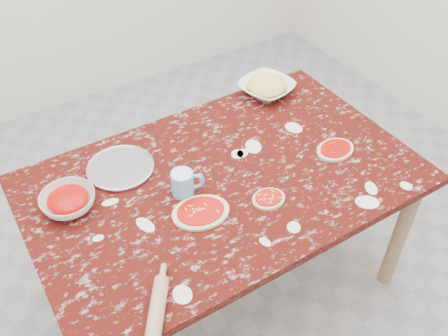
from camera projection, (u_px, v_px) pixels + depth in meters
ground at (224, 282)px, 2.56m from camera, size 4.00×4.00×0.00m
worktable at (224, 191)px, 2.11m from camera, size 1.60×1.00×0.75m
pizza_tray at (121, 168)px, 2.09m from camera, size 0.36×0.36×0.01m
sauce_bowl at (68, 201)px, 1.91m from camera, size 0.28×0.28×0.07m
cheese_bowl at (267, 88)px, 2.49m from camera, size 0.32×0.32×0.06m
flour_mug at (183, 183)px, 1.95m from camera, size 0.13×0.09×0.10m
pizza_left at (201, 212)px, 1.90m from camera, size 0.25×0.22×0.02m
pizza_mid at (269, 199)px, 1.95m from camera, size 0.15×0.12×0.02m
pizza_right at (335, 150)px, 2.17m from camera, size 0.19×0.15×0.02m
rolling_pin at (156, 313)px, 1.56m from camera, size 0.18×0.24×0.05m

